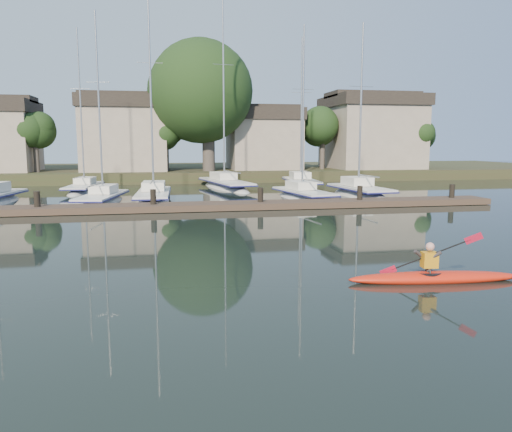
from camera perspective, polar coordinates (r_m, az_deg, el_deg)
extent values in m
plane|color=black|center=(14.46, -0.46, -6.53)|extent=(160.00, 160.00, 0.00)
ellipsoid|color=red|center=(14.39, 19.69, -6.68)|extent=(4.78, 1.11, 0.36)
cylinder|color=black|center=(14.30, 19.13, -6.26)|extent=(0.78, 0.78, 0.09)
imported|color=#2D282A|center=(14.21, 19.20, -4.80)|extent=(0.28, 0.40, 1.03)
cube|color=#C68412|center=(14.21, 19.21, -4.74)|extent=(0.43, 0.33, 0.42)
sphere|color=tan|center=(14.14, 19.28, -3.33)|extent=(0.23, 0.23, 0.23)
cube|color=#463428|center=(28.09, -5.51, 1.13)|extent=(34.00, 2.00, 0.35)
cylinder|color=black|center=(28.72, -23.69, 0.82)|extent=(0.32, 0.32, 1.80)
cylinder|color=black|center=(27.97, -11.64, 1.17)|extent=(0.32, 0.32, 1.80)
cylinder|color=black|center=(28.50, 0.51, 1.48)|extent=(0.32, 0.32, 1.80)
cylinder|color=black|center=(30.23, 11.75, 1.70)|extent=(0.32, 0.32, 1.80)
cylinder|color=black|center=(32.97, 21.45, 1.83)|extent=(0.32, 0.32, 1.80)
ellipsoid|color=silver|center=(32.53, -17.14, 0.86)|extent=(3.19, 7.99, 1.74)
cube|color=silver|center=(32.44, -17.20, 2.30)|extent=(2.86, 6.60, 0.13)
cube|color=navy|center=(32.45, -17.20, 2.17)|extent=(2.96, 6.76, 0.07)
cube|color=silver|center=(32.85, -17.00, 2.98)|extent=(1.63, 2.36, 0.50)
cylinder|color=#9EA0A5|center=(32.59, -17.52, 12.08)|extent=(0.11, 0.11, 10.99)
cylinder|color=#9EA0A5|center=(31.26, -17.85, 3.41)|extent=(0.56, 2.93, 0.07)
cylinder|color=#9EA0A5|center=(32.71, -17.62, 14.38)|extent=(1.45, 0.27, 0.03)
ellipsoid|color=silver|center=(33.03, -11.59, 1.12)|extent=(2.43, 9.11, 1.91)
cube|color=silver|center=(32.93, -11.64, 2.68)|extent=(2.27, 7.48, 0.14)
cube|color=navy|center=(32.94, -11.63, 2.54)|extent=(2.36, 7.66, 0.08)
cube|color=silver|center=(33.44, -11.61, 3.40)|extent=(1.50, 2.58, 0.55)
cylinder|color=#9EA0A5|center=(33.23, -11.96, 14.08)|extent=(0.12, 0.12, 13.06)
cylinder|color=#9EA0A5|center=(31.52, -11.81, 3.89)|extent=(0.20, 3.44, 0.08)
cylinder|color=#9EA0A5|center=(33.42, -12.04, 16.76)|extent=(1.61, 0.09, 0.03)
ellipsoid|color=silver|center=(33.47, 5.44, 1.37)|extent=(3.23, 7.95, 1.84)
cube|color=silver|center=(33.38, 5.46, 2.85)|extent=(2.91, 6.56, 0.14)
cube|color=navy|center=(33.39, 5.45, 2.72)|extent=(3.01, 6.73, 0.08)
cube|color=silver|center=(33.76, 5.13, 3.52)|extent=(1.68, 2.35, 0.53)
cylinder|color=#9EA0A5|center=(33.51, 5.41, 12.05)|extent=(0.12, 0.12, 10.63)
cylinder|color=#9EA0A5|center=(32.27, 6.35, 4.02)|extent=(0.54, 2.91, 0.08)
cylinder|color=#9EA0A5|center=(33.61, 5.44, 14.22)|extent=(1.53, 0.27, 0.03)
ellipsoid|color=silver|center=(35.86, 11.75, 1.61)|extent=(2.94, 7.93, 2.11)
cube|color=silver|center=(35.75, 11.80, 3.20)|extent=(2.72, 6.53, 0.16)
cube|color=navy|center=(35.76, 11.79, 3.06)|extent=(2.82, 6.69, 0.09)
cube|color=silver|center=(36.14, 11.48, 3.92)|extent=(1.72, 2.29, 0.61)
cylinder|color=#9EA0A5|center=(35.91, 11.90, 12.18)|extent=(0.13, 0.13, 11.10)
cylinder|color=#9EA0A5|center=(34.66, 12.71, 4.49)|extent=(0.32, 2.95, 0.09)
cylinder|color=#9EA0A5|center=(36.03, 11.96, 14.29)|extent=(1.77, 0.18, 0.03)
ellipsoid|color=silver|center=(40.66, -19.03, 2.22)|extent=(2.55, 8.19, 1.70)
cube|color=silver|center=(40.59, -19.08, 3.35)|extent=(2.34, 6.74, 0.13)
cube|color=navy|center=(40.60, -19.08, 3.25)|extent=(2.42, 6.90, 0.07)
cube|color=silver|center=(41.03, -18.95, 3.87)|extent=(1.44, 2.35, 0.49)
cylinder|color=#9EA0A5|center=(40.78, -19.40, 11.61)|extent=(0.11, 0.11, 11.64)
cylinder|color=#9EA0A5|center=(39.37, -19.53, 4.23)|extent=(0.33, 3.06, 0.07)
cylinder|color=#9EA0A5|center=(40.90, -19.50, 13.56)|extent=(1.43, 0.15, 0.03)
ellipsoid|color=silver|center=(41.39, -3.48, 2.67)|extent=(4.21, 10.96, 2.04)
cube|color=silver|center=(41.31, -3.49, 4.01)|extent=(3.74, 9.04, 0.15)
cube|color=navy|center=(41.32, -3.49, 3.89)|extent=(3.87, 9.27, 0.09)
cube|color=silver|center=(41.89, -3.77, 4.61)|extent=(2.03, 3.23, 0.59)
cylinder|color=#9EA0A5|center=(41.73, -3.73, 14.45)|extent=(0.13, 0.13, 15.02)
cylinder|color=#9EA0A5|center=(39.73, -2.79, 5.08)|extent=(0.84, 4.02, 0.09)
cylinder|color=#9EA0A5|center=(41.96, -3.75, 16.89)|extent=(1.69, 0.35, 0.03)
ellipsoid|color=silver|center=(42.72, 5.16, 2.84)|extent=(2.89, 8.65, 2.02)
cube|color=silver|center=(42.64, 5.18, 4.12)|extent=(2.66, 7.12, 0.15)
cube|color=navy|center=(42.65, 5.18, 4.00)|extent=(2.76, 7.29, 0.09)
cube|color=silver|center=(43.11, 5.05, 4.69)|extent=(1.67, 2.49, 0.58)
cylinder|color=#9EA0A5|center=(42.86, 5.21, 12.03)|extent=(0.13, 0.13, 11.69)
cylinder|color=#9EA0A5|center=(41.34, 5.54, 5.16)|extent=(0.34, 3.23, 0.09)
cylinder|color=#9EA0A5|center=(42.98, 5.24, 13.90)|extent=(1.70, 0.16, 0.03)
cube|color=#2C381C|center=(57.90, -8.20, 5.09)|extent=(90.00, 24.00, 1.00)
cube|color=#A19181|center=(51.88, -14.69, 8.41)|extent=(8.00, 8.00, 6.00)
cube|color=#2F2922|center=(52.02, -14.84, 12.37)|extent=(8.40, 8.40, 1.20)
cube|color=#A19181|center=(52.81, 0.82, 8.13)|extent=(7.00, 7.00, 5.00)
cube|color=#2F2922|center=(52.88, 0.83, 11.49)|extent=(7.35, 7.35, 1.20)
cube|color=#A19181|center=(56.42, 12.99, 8.69)|extent=(9.00, 9.00, 6.50)
cube|color=#2F2922|center=(56.59, 13.12, 12.59)|extent=(9.45, 9.45, 1.20)
cylinder|color=#4F473F|center=(48.96, -5.44, 8.07)|extent=(1.20, 1.20, 5.00)
sphere|color=black|center=(49.20, -5.52, 13.91)|extent=(8.50, 8.50, 8.50)
cylinder|color=#4F473F|center=(51.09, -23.82, 6.29)|extent=(0.48, 0.48, 3.00)
sphere|color=black|center=(51.09, -23.98, 9.09)|extent=(3.40, 3.40, 3.40)
cylinder|color=#4F473F|center=(49.28, -10.15, 6.70)|extent=(0.38, 0.38, 2.80)
sphere|color=black|center=(49.27, -10.21, 9.26)|extent=(2.72, 2.72, 2.72)
cylinder|color=#4F473F|center=(52.90, 7.58, 7.08)|extent=(0.50, 0.50, 3.20)
sphere|color=black|center=(52.91, 7.63, 9.95)|extent=(3.57, 3.57, 3.57)
cylinder|color=#4F473F|center=(55.49, 17.99, 6.50)|extent=(0.41, 0.41, 2.60)
sphere|color=black|center=(55.48, 18.09, 8.71)|extent=(2.89, 2.89, 2.89)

